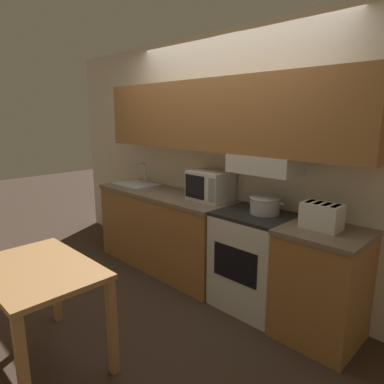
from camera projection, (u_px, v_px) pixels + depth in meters
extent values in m
plane|color=#3D2D23|center=(223.00, 275.00, 3.80)|extent=(16.00, 16.00, 0.00)
cube|color=silver|center=(227.00, 161.00, 3.54)|extent=(5.45, 0.05, 2.55)
cube|color=#A36B38|center=(216.00, 116.00, 3.31)|extent=(3.05, 0.32, 0.68)
cube|color=silver|center=(265.00, 164.00, 3.00)|extent=(0.62, 0.34, 0.16)
cube|color=#A36B38|center=(165.00, 231.00, 3.95)|extent=(1.76, 0.57, 0.86)
cube|color=#75604C|center=(164.00, 194.00, 3.85)|extent=(1.78, 0.59, 0.04)
cube|color=#A36B38|center=(321.00, 287.00, 2.67)|extent=(0.61, 0.57, 0.86)
cube|color=#75604C|center=(326.00, 233.00, 2.57)|extent=(0.63, 0.59, 0.04)
cube|color=silver|center=(253.00, 262.00, 3.12)|extent=(0.65, 0.55, 0.86)
cube|color=black|center=(255.00, 215.00, 3.02)|extent=(0.65, 0.55, 0.03)
cube|color=black|center=(235.00, 265.00, 2.91)|extent=(0.45, 0.01, 0.30)
cylinder|color=black|center=(234.00, 213.00, 3.04)|extent=(0.09, 0.09, 0.01)
cylinder|color=black|center=(262.00, 220.00, 2.84)|extent=(0.09, 0.09, 0.01)
cylinder|color=black|center=(249.00, 208.00, 3.19)|extent=(0.09, 0.09, 0.01)
cylinder|color=black|center=(276.00, 214.00, 2.99)|extent=(0.09, 0.09, 0.01)
cylinder|color=#B7BABF|center=(265.00, 205.00, 3.00)|extent=(0.26, 0.26, 0.14)
torus|color=#B7BABF|center=(265.00, 198.00, 2.98)|extent=(0.27, 0.27, 0.01)
cylinder|color=#B7BABF|center=(251.00, 198.00, 3.09)|extent=(0.05, 0.01, 0.01)
cylinder|color=#B7BABF|center=(280.00, 204.00, 2.88)|extent=(0.05, 0.01, 0.01)
cube|color=silver|center=(211.00, 185.00, 3.47)|extent=(0.41, 0.32, 0.30)
cube|color=black|center=(195.00, 187.00, 3.40)|extent=(0.26, 0.01, 0.23)
cube|color=gray|center=(211.00, 190.00, 3.25)|extent=(0.07, 0.01, 0.23)
cube|color=silver|center=(322.00, 216.00, 2.58)|extent=(0.28, 0.19, 0.20)
cube|color=black|center=(304.00, 209.00, 2.68)|extent=(0.01, 0.02, 0.02)
cube|color=black|center=(310.00, 202.00, 2.63)|extent=(0.04, 0.13, 0.01)
cube|color=black|center=(318.00, 203.00, 2.58)|extent=(0.04, 0.13, 0.01)
cube|color=black|center=(327.00, 205.00, 2.54)|extent=(0.04, 0.13, 0.01)
cube|color=black|center=(336.00, 206.00, 2.49)|extent=(0.04, 0.13, 0.01)
cube|color=#B7BABF|center=(136.00, 185.00, 4.21)|extent=(0.50, 0.38, 0.02)
cube|color=#4C4F54|center=(135.00, 184.00, 4.19)|extent=(0.43, 0.29, 0.01)
cylinder|color=#B7BABF|center=(145.00, 173.00, 4.28)|extent=(0.02, 0.02, 0.24)
cylinder|color=#B7BABF|center=(141.00, 163.00, 4.21)|extent=(0.02, 0.12, 0.02)
cube|color=#B27F4C|center=(37.00, 269.00, 2.32)|extent=(0.96, 0.65, 0.04)
cube|color=#B27F4C|center=(23.00, 371.00, 1.90)|extent=(0.06, 0.06, 0.70)
cube|color=#B27F4C|center=(55.00, 283.00, 2.91)|extent=(0.06, 0.06, 0.70)
cube|color=#B27F4C|center=(112.00, 327.00, 2.30)|extent=(0.06, 0.06, 0.70)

